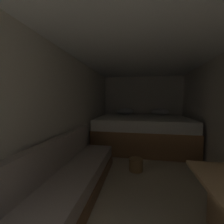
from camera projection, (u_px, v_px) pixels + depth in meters
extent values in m
plane|color=beige|center=(143.00, 177.00, 2.43)|extent=(7.02, 7.02, 0.00)
cube|color=beige|center=(142.00, 108.00, 4.83)|extent=(2.57, 0.05, 2.02)
cube|color=beige|center=(71.00, 114.00, 2.58)|extent=(0.05, 5.02, 2.02)
cube|color=white|center=(146.00, 49.00, 2.26)|extent=(2.57, 5.02, 0.05)
cube|color=olive|center=(142.00, 137.00, 3.96)|extent=(2.35, 1.74, 0.56)
cube|color=white|center=(142.00, 122.00, 3.93)|extent=(2.31, 1.70, 0.25)
ellipsoid|color=white|center=(125.00, 111.00, 4.66)|extent=(0.52, 0.31, 0.20)
ellipsoid|color=white|center=(160.00, 112.00, 4.47)|extent=(0.52, 0.31, 0.20)
cube|color=brown|center=(71.00, 193.00, 1.85)|extent=(0.62, 2.35, 0.17)
cube|color=#A8998E|center=(71.00, 180.00, 1.84)|extent=(0.58, 2.31, 0.18)
cube|color=#A8998E|center=(52.00, 156.00, 1.86)|extent=(0.12, 2.31, 0.40)
cylinder|color=olive|center=(136.00, 165.00, 2.63)|extent=(0.24, 0.24, 0.22)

